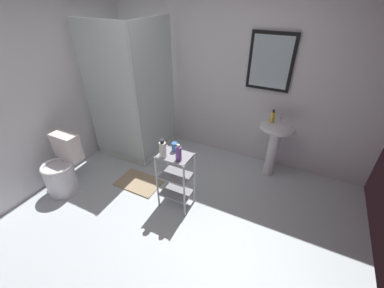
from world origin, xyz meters
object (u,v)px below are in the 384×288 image
at_px(storage_cart, 176,176).
at_px(lotion_bottle_white, 163,149).
at_px(hand_soap_bottle, 273,117).
at_px(rinse_cup, 175,147).
at_px(bath_mat, 139,182).
at_px(pedestal_sink, 275,139).
at_px(conditioner_bottle_purple, 179,153).
at_px(shower_stall, 137,125).
at_px(toilet, 62,170).

bearing_deg(storage_cart, lotion_bottle_white, -140.98).
distance_m(storage_cart, hand_soap_bottle, 1.47).
distance_m(rinse_cup, bath_mat, 1.00).
xyz_separation_m(pedestal_sink, conditioner_bottle_purple, (-0.81, -1.18, 0.25)).
bearing_deg(storage_cart, hand_soap_bottle, 54.69).
bearing_deg(pedestal_sink, conditioner_bottle_purple, -124.49).
distance_m(shower_stall, conditioner_bottle_purple, 1.53).
bearing_deg(rinse_cup, conditioner_bottle_purple, -46.89).
bearing_deg(toilet, pedestal_sink, 33.42).
distance_m(hand_soap_bottle, bath_mat, 2.00).
xyz_separation_m(conditioner_bottle_purple, rinse_cup, (-0.13, 0.14, -0.03)).
xyz_separation_m(lotion_bottle_white, conditioner_bottle_purple, (0.18, 0.02, -0.01)).
bearing_deg(lotion_bottle_white, storage_cart, 39.02).
distance_m(lotion_bottle_white, conditioner_bottle_purple, 0.18).
bearing_deg(toilet, shower_stall, 76.07).
height_order(shower_stall, toilet, shower_stall).
bearing_deg(toilet, hand_soap_bottle, 34.76).
xyz_separation_m(shower_stall, hand_soap_bottle, (1.96, 0.37, 0.42)).
relative_size(storage_cart, lotion_bottle_white, 3.42).
bearing_deg(hand_soap_bottle, pedestal_sink, -12.00).
bearing_deg(shower_stall, rinse_cup, -32.38).
distance_m(lotion_bottle_white, bath_mat, 1.01).
xyz_separation_m(toilet, bath_mat, (0.79, 0.52, -0.31)).
distance_m(conditioner_bottle_purple, rinse_cup, 0.19).
xyz_separation_m(toilet, storage_cart, (1.45, 0.42, 0.12)).
relative_size(shower_stall, lotion_bottle_white, 9.23).
relative_size(storage_cart, rinse_cup, 7.10).
height_order(pedestal_sink, lotion_bottle_white, lotion_bottle_white).
bearing_deg(toilet, lotion_bottle_white, 14.27).
relative_size(lotion_bottle_white, bath_mat, 0.36).
bearing_deg(storage_cart, shower_stall, 145.95).
distance_m(hand_soap_bottle, rinse_cup, 1.37).
bearing_deg(lotion_bottle_white, bath_mat, 162.41).
distance_m(toilet, hand_soap_bottle, 2.80).
distance_m(shower_stall, bath_mat, 0.95).
height_order(shower_stall, rinse_cup, shower_stall).
relative_size(pedestal_sink, conditioner_bottle_purple, 4.13).
xyz_separation_m(pedestal_sink, lotion_bottle_white, (-1.00, -1.20, 0.26)).
bearing_deg(shower_stall, toilet, -103.93).
height_order(hand_soap_bottle, conditioner_bottle_purple, hand_soap_bottle).
height_order(shower_stall, bath_mat, shower_stall).
height_order(lotion_bottle_white, rinse_cup, lotion_bottle_white).
distance_m(toilet, rinse_cup, 1.56).
bearing_deg(shower_stall, conditioner_bottle_purple, -34.17).
relative_size(shower_stall, bath_mat, 3.33).
xyz_separation_m(storage_cart, hand_soap_bottle, (0.81, 1.14, 0.45)).
xyz_separation_m(conditioner_bottle_purple, bath_mat, (-0.74, 0.16, -0.82)).
distance_m(pedestal_sink, lotion_bottle_white, 1.58).
relative_size(shower_stall, rinse_cup, 19.19).
relative_size(toilet, rinse_cup, 7.29).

